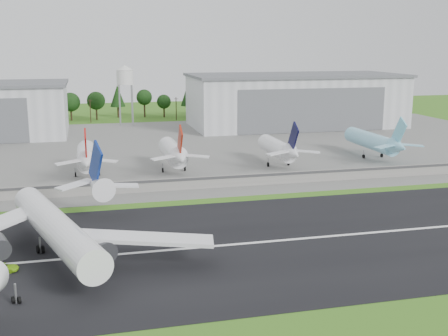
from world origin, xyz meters
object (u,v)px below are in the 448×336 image
object	(u,v)px
ground_vehicle	(4,267)
parked_jet_red_b	(174,153)
parked_jet_skyblue	(376,142)
parked_jet_red_a	(87,157)
parked_jet_navy	(280,149)
main_airliner	(56,236)

from	to	relation	value
ground_vehicle	parked_jet_red_b	bearing A→B (deg)	-17.26
ground_vehicle	parked_jet_skyblue	bearing A→B (deg)	-43.14
parked_jet_red_b	parked_jet_red_a	bearing A→B (deg)	-179.99
parked_jet_red_a	parked_jet_red_b	xyz separation A→B (m)	(26.31, 0.01, 0.04)
parked_jet_red_a	parked_jet_skyblue	distance (m)	97.63
parked_jet_navy	ground_vehicle	bearing A→B (deg)	-137.17
parked_jet_red_a	parked_jet_navy	world-z (taller)	parked_jet_red_a
ground_vehicle	parked_jet_red_a	xyz separation A→B (m)	(14.71, 70.02, 5.43)
parked_jet_skyblue	parked_jet_navy	bearing A→B (deg)	-172.21
parked_jet_red_a	parked_jet_red_b	distance (m)	26.31
parked_jet_red_b	parked_jet_navy	bearing A→B (deg)	-0.05
main_airliner	parked_jet_skyblue	size ratio (longest dim) A/B	1.55
parked_jet_red_b	parked_jet_skyblue	distance (m)	71.37
ground_vehicle	parked_jet_navy	size ratio (longest dim) A/B	0.16
ground_vehicle	parked_jet_navy	world-z (taller)	parked_jet_navy
parked_jet_red_a	parked_jet_skyblue	bearing A→B (deg)	2.93
main_airliner	parked_jet_red_a	distance (m)	67.26
main_airliner	parked_jet_navy	bearing A→B (deg)	-152.49
parked_jet_red_a	parked_jet_red_b	size ratio (longest dim) A/B	1.00
main_airliner	parked_jet_red_b	distance (m)	74.34
main_airliner	parked_jet_red_b	world-z (taller)	main_airliner
main_airliner	parked_jet_red_b	size ratio (longest dim) A/B	1.85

